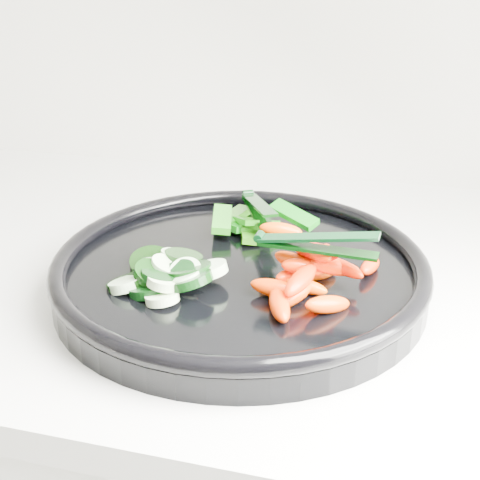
# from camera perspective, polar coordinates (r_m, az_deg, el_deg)

# --- Properties ---
(veggie_tray) EXTENTS (0.49, 0.49, 0.04)m
(veggie_tray) POSITION_cam_1_polar(r_m,az_deg,el_deg) (0.67, -0.00, -2.70)
(veggie_tray) COLOR black
(veggie_tray) RESTS_ON counter
(cucumber_pile) EXTENTS (0.11, 0.11, 0.04)m
(cucumber_pile) POSITION_cam_1_polar(r_m,az_deg,el_deg) (0.64, -6.34, -2.83)
(cucumber_pile) COLOR black
(cucumber_pile) RESTS_ON veggie_tray
(carrot_pile) EXTENTS (0.13, 0.16, 0.06)m
(carrot_pile) POSITION_cam_1_polar(r_m,az_deg,el_deg) (0.62, 5.89, -2.79)
(carrot_pile) COLOR #FB4D00
(carrot_pile) RESTS_ON veggie_tray
(pepper_pile) EXTENTS (0.12, 0.10, 0.03)m
(pepper_pile) POSITION_cam_1_polar(r_m,az_deg,el_deg) (0.75, 0.90, 1.38)
(pepper_pile) COLOR #096710
(pepper_pile) RESTS_ON veggie_tray
(tong_carrot) EXTENTS (0.11, 0.02, 0.02)m
(tong_carrot) POSITION_cam_1_polar(r_m,az_deg,el_deg) (0.61, 6.29, -0.23)
(tong_carrot) COLOR black
(tong_carrot) RESTS_ON carrot_pile
(tong_pepper) EXTENTS (0.06, 0.11, 0.02)m
(tong_pepper) POSITION_cam_1_polar(r_m,az_deg,el_deg) (0.74, 1.55, 2.73)
(tong_pepper) COLOR black
(tong_pepper) RESTS_ON pepper_pile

